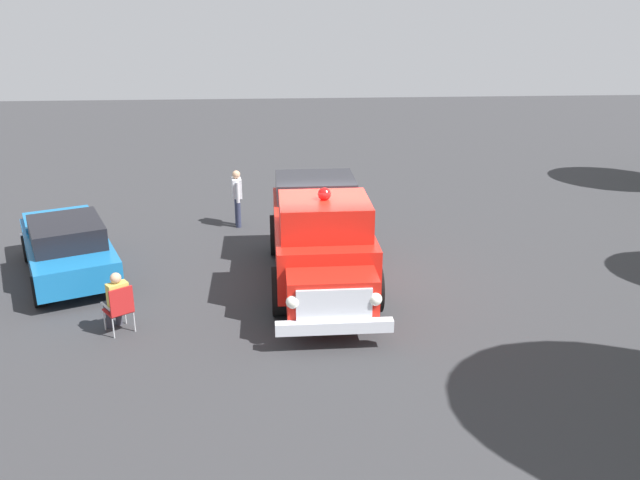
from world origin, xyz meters
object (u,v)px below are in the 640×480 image
spectator_seated (117,299)px  vintage_fire_truck (321,235)px  classic_hot_rod (67,246)px  lawn_chair_near_truck (120,306)px  spectator_standing (237,194)px

spectator_seated → vintage_fire_truck: bearing=-153.8°
vintage_fire_truck → classic_hot_rod: 6.11m
classic_hot_rod → lawn_chair_near_truck: bearing=121.3°
classic_hot_rod → spectator_seated: bearing=121.1°
vintage_fire_truck → classic_hot_rod: size_ratio=1.26×
spectator_seated → spectator_standing: 6.69m
lawn_chair_near_truck → spectator_standing: spectator_standing is taller
lawn_chair_near_truck → spectator_standing: 6.77m
spectator_seated → spectator_standing: bearing=-108.2°
lawn_chair_near_truck → spectator_seated: bearing=-54.1°
classic_hot_rod → spectator_seated: (-1.80, 2.99, -0.05)m
vintage_fire_truck → spectator_standing: vintage_fire_truck is taller
vintage_fire_truck → classic_hot_rod: vintage_fire_truck is taller
spectator_seated → spectator_standing: (-2.08, -6.35, 0.27)m
classic_hot_rod → vintage_fire_truck: bearing=171.4°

